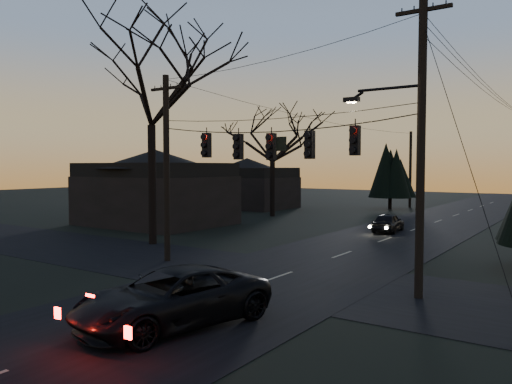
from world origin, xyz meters
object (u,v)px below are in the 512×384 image
Objects in this scene: utility_pole_far_l at (410,207)px; bare_tree_left at (151,77)px; utility_pole_right at (418,298)px; sedan_oncoming_a at (388,223)px; utility_pole_left at (167,261)px; suv_near at (173,298)px.

bare_tree_left is (-4.24, -32.84, 9.31)m from utility_pole_far_l.
utility_pole_far_l is (-11.50, 36.00, 0.00)m from utility_pole_right.
utility_pole_far_l is 21.07m from sedan_oncoming_a.
bare_tree_left is at bearing -97.36° from utility_pole_far_l.
sedan_oncoming_a is at bearing -76.46° from utility_pole_far_l.
utility_pole_left is at bearing -90.00° from utility_pole_far_l.
utility_pole_right is 0.75× the size of bare_tree_left.
sedan_oncoming_a is at bearing 53.43° from bare_tree_left.
utility_pole_right reaches higher than utility_pole_far_l.
utility_pole_right is at bearing 107.88° from sedan_oncoming_a.
suv_near is (11.04, -9.86, -8.54)m from bare_tree_left.
bare_tree_left is at bearing 48.37° from sedan_oncoming_a.
utility_pole_left is 36.00m from utility_pole_far_l.
suv_near is (6.80, -42.70, 0.77)m from utility_pole_far_l.
utility_pole_far_l is at bearing 82.64° from bare_tree_left.
utility_pole_right reaches higher than utility_pole_left.
bare_tree_left reaches higher than suv_near.
sedan_oncoming_a is at bearing 108.20° from suv_near.
utility_pole_far_l is at bearing -81.53° from sedan_oncoming_a.
utility_pole_right is at bearing -72.28° from utility_pole_far_l.
utility_pole_right is 18.56m from bare_tree_left.
utility_pole_far_l is 1.44× the size of suv_near.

